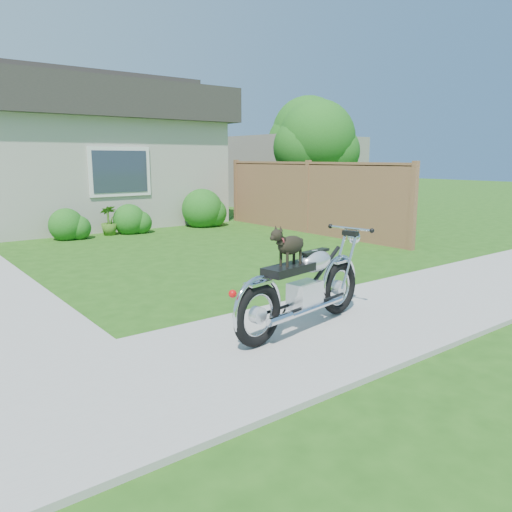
{
  "coord_description": "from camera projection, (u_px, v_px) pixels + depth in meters",
  "views": [
    {
      "loc": [
        -2.82,
        -3.85,
        1.96
      ],
      "look_at": [
        0.92,
        1.0,
        0.75
      ],
      "focal_mm": 35.0,
      "sensor_mm": 36.0,
      "label": 1
    }
  ],
  "objects": [
    {
      "name": "ground",
      "position": [
        245.0,
        354.0,
        5.06
      ],
      "size": [
        80.0,
        80.0,
        0.0
      ],
      "primitive_type": "plane",
      "color": "#235114",
      "rests_on": "ground"
    },
    {
      "name": "fence",
      "position": [
        308.0,
        197.0,
        13.12
      ],
      "size": [
        0.12,
        6.62,
        1.9
      ],
      "color": "#9C6E46",
      "rests_on": "ground"
    },
    {
      "name": "tree_far",
      "position": [
        312.0,
        137.0,
        19.21
      ],
      "size": [
        2.83,
        2.8,
        4.29
      ],
      "color": "#3D2B1C",
      "rests_on": "ground"
    },
    {
      "name": "tree_near",
      "position": [
        321.0,
        142.0,
        16.35
      ],
      "size": [
        2.57,
        2.51,
        3.84
      ],
      "color": "#3D2B1C",
      "rests_on": "ground"
    },
    {
      "name": "potted_plant_right",
      "position": [
        109.0,
        220.0,
        12.81
      ],
      "size": [
        0.46,
        0.46,
        0.76
      ],
      "primitive_type": "imported",
      "rotation": [
        0.0,
        0.0,
        3.24
      ],
      "color": "#3D6B1D",
      "rests_on": "ground"
    },
    {
      "name": "sidewalk",
      "position": [
        245.0,
        352.0,
        5.06
      ],
      "size": [
        24.0,
        2.2,
        0.04
      ],
      "primitive_type": "cube",
      "color": "#9E9B93",
      "rests_on": "ground"
    },
    {
      "name": "motorcycle_with_dog",
      "position": [
        305.0,
        284.0,
        5.64
      ],
      "size": [
        2.21,
        0.71,
        1.19
      ],
      "rotation": [
        0.0,
        0.0,
        0.17
      ],
      "color": "black",
      "rests_on": "sidewalk"
    },
    {
      "name": "shrub_row",
      "position": [
        67.0,
        222.0,
        12.12
      ],
      "size": [
        11.02,
        1.18,
        1.18
      ],
      "color": "#1F5F19",
      "rests_on": "ground"
    }
  ]
}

